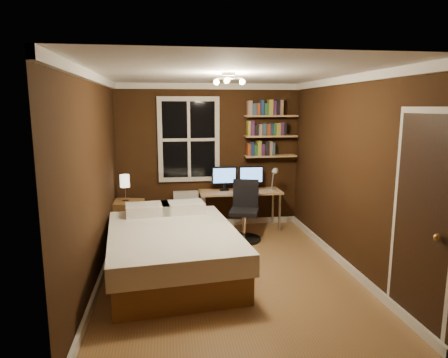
{
  "coord_description": "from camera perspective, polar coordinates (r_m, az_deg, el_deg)",
  "views": [
    {
      "loc": [
        -0.75,
        -4.84,
        2.11
      ],
      "look_at": [
        0.03,
        0.45,
        1.14
      ],
      "focal_mm": 32.0,
      "sensor_mm": 36.0,
      "label": 1
    }
  ],
  "objects": [
    {
      "name": "bedside_lamp",
      "position": [
        6.62,
        -13.95,
        -1.27
      ],
      "size": [
        0.15,
        0.15,
        0.44
      ],
      "primitive_type": null,
      "color": "white",
      "rests_on": "nightstand"
    },
    {
      "name": "wall_right",
      "position": [
        5.45,
        17.32,
        0.74
      ],
      "size": [
        0.04,
        4.2,
        2.5
      ],
      "primitive_type": "cube",
      "color": "black",
      "rests_on": "ground"
    },
    {
      "name": "bookshelf_upper",
      "position": [
        7.06,
        6.75,
        8.93
      ],
      "size": [
        0.92,
        0.22,
        0.03
      ],
      "primitive_type": "cube",
      "color": "tan",
      "rests_on": "wall_back"
    },
    {
      "name": "wall_left",
      "position": [
        4.99,
        -18.05,
        -0.14
      ],
      "size": [
        0.04,
        4.2,
        2.5
      ],
      "primitive_type": "cube",
      "color": "black",
      "rests_on": "ground"
    },
    {
      "name": "books_row_upper",
      "position": [
        7.06,
        6.77,
        9.99
      ],
      "size": [
        0.54,
        0.16,
        0.23
      ],
      "primitive_type": null,
      "color": "#29602F",
      "rests_on": "bookshelf_upper"
    },
    {
      "name": "monitor_left",
      "position": [
        6.91,
        0.04,
        0.05
      ],
      "size": [
        0.43,
        0.12,
        0.42
      ],
      "primitive_type": null,
      "color": "black",
      "rests_on": "desk"
    },
    {
      "name": "wall_back",
      "position": [
        7.03,
        -2.18,
        3.27
      ],
      "size": [
        3.2,
        0.04,
        2.5
      ],
      "primitive_type": "cube",
      "color": "black",
      "rests_on": "ground"
    },
    {
      "name": "window",
      "position": [
        6.94,
        -5.05,
        5.63
      ],
      "size": [
        1.06,
        0.06,
        1.46
      ],
      "primitive_type": "cube",
      "color": "silver",
      "rests_on": "wall_back"
    },
    {
      "name": "ceiling_fixture",
      "position": [
        4.81,
        0.64,
        13.76
      ],
      "size": [
        0.44,
        0.44,
        0.18
      ],
      "primitive_type": null,
      "color": "beige",
      "rests_on": "ceiling"
    },
    {
      "name": "ceiling",
      "position": [
        4.91,
        0.46,
        14.85
      ],
      "size": [
        3.2,
        4.2,
        0.02
      ],
      "primitive_type": "cube",
      "color": "white",
      "rests_on": "wall_back"
    },
    {
      "name": "desk_lamp",
      "position": [
        6.87,
        7.13,
        0.01
      ],
      "size": [
        0.14,
        0.32,
        0.44
      ],
      "primitive_type": null,
      "color": "silver",
      "rests_on": "desk"
    },
    {
      "name": "books_row_lower",
      "position": [
        7.1,
        6.65,
        4.33
      ],
      "size": [
        0.48,
        0.16,
        0.23
      ],
      "primitive_type": null,
      "color": "#983E1B",
      "rests_on": "bookshelf_lower"
    },
    {
      "name": "office_chair",
      "position": [
        6.4,
        2.95,
        -5.57
      ],
      "size": [
        0.54,
        0.54,
        0.96
      ],
      "rotation": [
        0.0,
        0.0,
        -0.31
      ],
      "color": "black",
      "rests_on": "ground"
    },
    {
      "name": "floor",
      "position": [
        5.33,
        0.42,
        -13.01
      ],
      "size": [
        4.2,
        4.2,
        0.0
      ],
      "primitive_type": "plane",
      "color": "brown",
      "rests_on": "ground"
    },
    {
      "name": "monitor_right",
      "position": [
        6.99,
        3.88,
        0.15
      ],
      "size": [
        0.43,
        0.12,
        0.42
      ],
      "primitive_type": null,
      "color": "black",
      "rests_on": "desk"
    },
    {
      "name": "desk",
      "position": [
        6.94,
        2.35,
        -2.2
      ],
      "size": [
        1.42,
        0.53,
        0.67
      ],
      "color": "tan",
      "rests_on": "ground"
    },
    {
      "name": "bookshelf_middle",
      "position": [
        7.08,
        6.69,
        6.1
      ],
      "size": [
        0.92,
        0.22,
        0.03
      ],
      "primitive_type": "cube",
      "color": "tan",
      "rests_on": "wall_back"
    },
    {
      "name": "nightstand",
      "position": [
        6.74,
        -13.76,
        -5.58
      ],
      "size": [
        0.59,
        0.59,
        0.6
      ],
      "primitive_type": "cube",
      "rotation": [
        0.0,
        0.0,
        -0.26
      ],
      "color": "brown",
      "rests_on": "ground"
    },
    {
      "name": "books_row_middle",
      "position": [
        7.07,
        6.71,
        7.15
      ],
      "size": [
        0.66,
        0.16,
        0.23
      ],
      "primitive_type": null,
      "color": "navy",
      "rests_on": "bookshelf_middle"
    },
    {
      "name": "bookshelf_lower",
      "position": [
        7.11,
        6.63,
        3.29
      ],
      "size": [
        0.92,
        0.22,
        0.03
      ],
      "primitive_type": "cube",
      "color": "tan",
      "rests_on": "wall_back"
    },
    {
      "name": "door",
      "position": [
        4.18,
        26.21,
        -5.84
      ],
      "size": [
        0.03,
        0.82,
        2.05
      ],
      "primitive_type": null,
      "color": "black",
      "rests_on": "ground"
    },
    {
      "name": "door_knob",
      "position": [
        3.93,
        28.17,
        -7.37
      ],
      "size": [
        0.06,
        0.06,
        0.06
      ],
      "primitive_type": "sphere",
      "color": "gold",
      "rests_on": "door"
    },
    {
      "name": "radiator",
      "position": [
        7.06,
        -5.43,
        -4.39
      ],
      "size": [
        0.43,
        0.15,
        0.65
      ],
      "primitive_type": "cube",
      "color": "silver",
      "rests_on": "ground"
    },
    {
      "name": "bed",
      "position": [
        5.2,
        -7.35,
        -9.99
      ],
      "size": [
        1.77,
        2.31,
        0.73
      ],
      "rotation": [
        0.0,
        0.0,
        0.1
      ],
      "color": "brown",
      "rests_on": "ground"
    }
  ]
}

